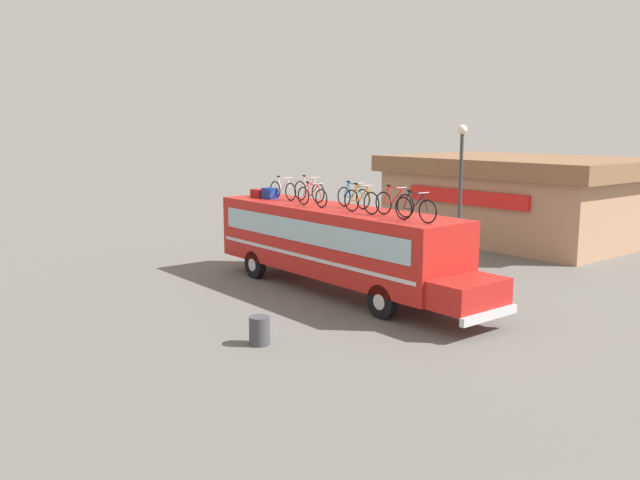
# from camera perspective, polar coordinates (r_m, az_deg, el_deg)

# --- Properties ---
(ground_plane) EXTENTS (120.00, 120.00, 0.00)m
(ground_plane) POSITION_cam_1_polar(r_m,az_deg,el_deg) (23.77, 1.10, -4.32)
(ground_plane) COLOR #605E59
(bus) EXTENTS (12.23, 2.56, 2.98)m
(bus) POSITION_cam_1_polar(r_m,az_deg,el_deg) (23.22, 1.49, -0.18)
(bus) COLOR red
(bus) RESTS_ON ground
(luggage_bag_1) EXTENTS (0.63, 0.43, 0.32)m
(luggage_bag_1) POSITION_cam_1_polar(r_m,az_deg,el_deg) (26.60, -5.25, 4.01)
(luggage_bag_1) COLOR maroon
(luggage_bag_1) RESTS_ON bus
(luggage_bag_2) EXTENTS (0.59, 0.43, 0.41)m
(luggage_bag_2) POSITION_cam_1_polar(r_m,az_deg,el_deg) (26.08, -4.31, 4.02)
(luggage_bag_2) COLOR #193899
(luggage_bag_2) RESTS_ON bus
(rooftop_bicycle_1) EXTENTS (1.70, 0.44, 0.90)m
(rooftop_bicycle_1) POSITION_cam_1_polar(r_m,az_deg,el_deg) (25.69, -3.22, 4.32)
(rooftop_bicycle_1) COLOR black
(rooftop_bicycle_1) RESTS_ON bus
(rooftop_bicycle_2) EXTENTS (1.82, 0.44, 0.98)m
(rooftop_bicycle_2) POSITION_cam_1_polar(r_m,az_deg,el_deg) (24.94, -0.96, 4.24)
(rooftop_bicycle_2) COLOR black
(rooftop_bicycle_2) RESTS_ON bus
(rooftop_bicycle_3) EXTENTS (1.68, 0.44, 0.87)m
(rooftop_bicycle_3) POSITION_cam_1_polar(r_m,az_deg,el_deg) (23.47, -0.68, 3.79)
(rooftop_bicycle_3) COLOR black
(rooftop_bicycle_3) RESTS_ON bus
(rooftop_bicycle_4) EXTENTS (1.67, 0.44, 0.93)m
(rooftop_bicycle_4) POSITION_cam_1_polar(r_m,az_deg,el_deg) (23.03, 2.86, 3.72)
(rooftop_bicycle_4) COLOR black
(rooftop_bicycle_4) RESTS_ON bus
(rooftop_bicycle_5) EXTENTS (1.69, 0.44, 0.97)m
(rooftop_bicycle_5) POSITION_cam_1_polar(r_m,az_deg,el_deg) (21.67, 3.56, 3.38)
(rooftop_bicycle_5) COLOR black
(rooftop_bicycle_5) RESTS_ON bus
(rooftop_bicycle_6) EXTENTS (1.70, 0.44, 0.97)m
(rooftop_bicycle_6) POSITION_cam_1_polar(r_m,az_deg,el_deg) (21.04, 6.38, 3.15)
(rooftop_bicycle_6) COLOR black
(rooftop_bicycle_6) RESTS_ON bus
(rooftop_bicycle_7) EXTENTS (1.67, 0.44, 0.93)m
(rooftop_bicycle_7) POSITION_cam_1_polar(r_m,az_deg,el_deg) (19.87, 8.18, 2.68)
(rooftop_bicycle_7) COLOR black
(rooftop_bicycle_7) RESTS_ON bus
(roadside_building) EXTENTS (12.63, 9.02, 4.21)m
(roadside_building) POSITION_cam_1_polar(r_m,az_deg,el_deg) (35.88, 16.66, 3.56)
(roadside_building) COLOR tan
(roadside_building) RESTS_ON ground
(trash_bin) EXTENTS (0.56, 0.56, 0.77)m
(trash_bin) POSITION_cam_1_polar(r_m,az_deg,el_deg) (17.97, -5.21, -7.74)
(trash_bin) COLOR #3F3F47
(trash_bin) RESTS_ON ground
(street_lamp) EXTENTS (0.37, 0.37, 5.83)m
(street_lamp) POSITION_cam_1_polar(r_m,az_deg,el_deg) (26.47, 11.97, 5.00)
(street_lamp) COLOR #38383D
(street_lamp) RESTS_ON ground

